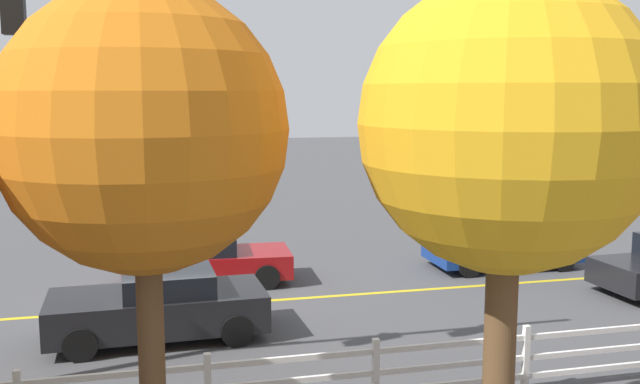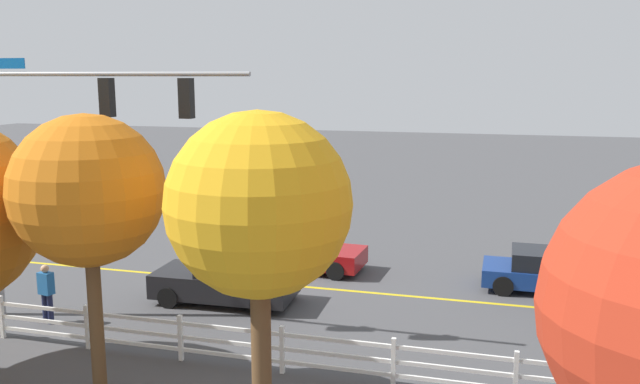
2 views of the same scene
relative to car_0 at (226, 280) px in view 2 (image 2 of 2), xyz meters
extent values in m
plane|color=#444447|center=(-0.21, -2.00, -0.68)|extent=(120.00, 120.00, 0.00)
cube|color=gold|center=(-4.21, -2.00, -0.68)|extent=(28.00, 0.16, 0.01)
cylinder|color=gray|center=(1.95, 2.72, 6.20)|extent=(7.84, 0.12, 0.12)
cube|color=#0C59B2|center=(4.96, 2.74, 6.48)|extent=(1.10, 0.03, 0.28)
cube|color=black|center=(1.99, 2.72, 5.60)|extent=(0.32, 0.28, 1.00)
sphere|color=red|center=(1.99, 2.57, 5.92)|extent=(0.17, 0.17, 0.17)
sphere|color=orange|center=(1.99, 2.57, 5.60)|extent=(0.17, 0.17, 0.17)
sphere|color=#148C19|center=(1.99, 2.57, 5.28)|extent=(0.17, 0.17, 0.17)
cube|color=black|center=(-0.27, 2.72, 5.60)|extent=(0.32, 0.28, 1.00)
sphere|color=red|center=(-0.27, 2.57, 5.92)|extent=(0.17, 0.17, 0.17)
sphere|color=orange|center=(-0.27, 2.57, 5.60)|extent=(0.17, 0.17, 0.17)
sphere|color=#148C19|center=(-0.27, 2.57, 5.28)|extent=(0.17, 0.17, 0.17)
cube|color=black|center=(0.04, 0.00, -0.10)|extent=(4.33, 2.03, 0.73)
cube|color=black|center=(-0.17, -0.01, 0.50)|extent=(1.82, 1.77, 0.46)
cylinder|color=black|center=(1.47, 0.94, -0.36)|extent=(0.65, 0.24, 0.64)
cylinder|color=black|center=(1.52, -0.85, -0.36)|extent=(0.65, 0.24, 0.64)
cylinder|color=black|center=(-1.44, 0.85, -0.36)|extent=(0.65, 0.24, 0.64)
cylinder|color=black|center=(-1.39, -0.93, -0.36)|extent=(0.65, 0.24, 0.64)
cylinder|color=black|center=(-11.22, 0.64, -0.36)|extent=(0.65, 0.25, 0.64)
cylinder|color=black|center=(-11.15, -1.07, -0.36)|extent=(0.65, 0.25, 0.64)
cube|color=navy|center=(-9.59, -3.71, -0.18)|extent=(4.18, 1.90, 0.55)
cube|color=black|center=(-9.38, -3.72, 0.37)|extent=(1.98, 1.70, 0.56)
cylinder|color=black|center=(-11.01, -4.58, -0.36)|extent=(0.64, 0.23, 0.64)
cylinder|color=black|center=(-10.99, -2.83, -0.36)|extent=(0.64, 0.23, 0.64)
cylinder|color=black|center=(-8.18, -4.60, -0.36)|extent=(0.64, 0.23, 0.64)
cylinder|color=black|center=(-8.16, -2.85, -0.36)|extent=(0.64, 0.23, 0.64)
cube|color=maroon|center=(-1.31, -3.92, -0.15)|extent=(4.32, 2.05, 0.61)
cube|color=black|center=(-1.10, -3.94, 0.38)|extent=(1.90, 1.73, 0.45)
cylinder|color=black|center=(-2.79, -4.68, -0.36)|extent=(0.65, 0.26, 0.64)
cylinder|color=black|center=(-2.69, -3.00, -0.36)|extent=(0.65, 0.26, 0.64)
cylinder|color=black|center=(0.07, -4.85, -0.36)|extent=(0.65, 0.26, 0.64)
cylinder|color=black|center=(0.17, -3.16, -0.36)|extent=(0.65, 0.26, 0.64)
cylinder|color=#191E3F|center=(4.22, 2.92, -0.25)|extent=(0.16, 0.16, 0.85)
cylinder|color=#191E3F|center=(4.02, 2.96, -0.25)|extent=(0.16, 0.16, 0.85)
cube|color=#1E5999|center=(4.12, 2.94, 0.48)|extent=(0.44, 0.33, 0.62)
sphere|color=tan|center=(4.12, 2.94, 0.90)|extent=(0.22, 0.22, 0.22)
cube|color=white|center=(-8.41, 4.15, -0.10)|extent=(0.10, 0.10, 1.15)
cube|color=white|center=(-5.81, 4.15, -0.10)|extent=(0.10, 0.10, 1.15)
cube|color=white|center=(-3.21, 4.15, -0.10)|extent=(0.10, 0.10, 1.15)
cube|color=white|center=(-0.61, 4.15, -0.10)|extent=(0.10, 0.10, 1.15)
cube|color=white|center=(1.99, 4.15, -0.10)|extent=(0.10, 0.10, 1.15)
cube|color=white|center=(4.59, 4.15, -0.10)|extent=(0.10, 0.10, 1.15)
cube|color=white|center=(-3.21, 4.15, 0.27)|extent=(26.00, 0.06, 0.09)
cube|color=white|center=(-3.21, 4.15, -0.08)|extent=(26.00, 0.06, 0.09)
cube|color=white|center=(-3.21, 4.15, -0.40)|extent=(26.00, 0.06, 0.09)
cylinder|color=brown|center=(-3.78, 6.98, 0.98)|extent=(0.37, 0.37, 3.33)
sphere|color=gold|center=(-3.78, 6.98, 3.91)|extent=(3.36, 3.36, 3.36)
cylinder|color=brown|center=(0.17, 6.34, 1.01)|extent=(0.30, 0.30, 3.37)
sphere|color=#C66614|center=(0.17, 6.34, 3.87)|extent=(3.13, 3.13, 3.13)
camera|label=1|loc=(0.14, 14.13, 4.25)|focal=39.58mm
camera|label=2|loc=(-7.85, 17.62, 6.17)|focal=36.59mm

